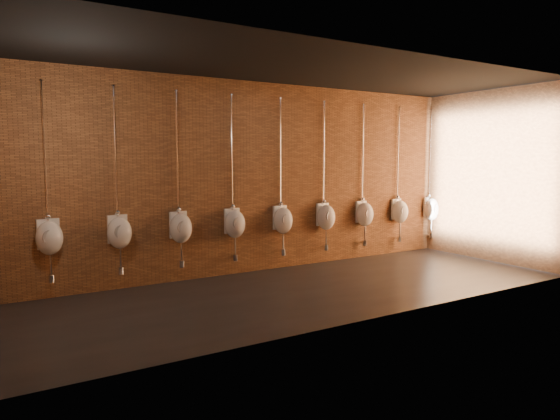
# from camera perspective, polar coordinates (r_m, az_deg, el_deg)

# --- Properties ---
(ground) EXTENTS (8.50, 8.50, 0.00)m
(ground) POSITION_cam_1_polar(r_m,az_deg,el_deg) (7.39, 2.55, -9.20)
(ground) COLOR black
(ground) RESTS_ON ground
(room_shell) EXTENTS (8.54, 3.04, 3.22)m
(room_shell) POSITION_cam_1_polar(r_m,az_deg,el_deg) (7.13, 2.62, 6.60)
(room_shell) COLOR black
(room_shell) RESTS_ON ground
(urinal_1) EXTENTS (0.41, 0.37, 2.71)m
(urinal_1) POSITION_cam_1_polar(r_m,az_deg,el_deg) (7.42, -24.87, -2.78)
(urinal_1) COLOR white
(urinal_1) RESTS_ON ground
(urinal_2) EXTENTS (0.41, 0.37, 2.71)m
(urinal_2) POSITION_cam_1_polar(r_m,az_deg,el_deg) (7.57, -17.89, -2.35)
(urinal_2) COLOR white
(urinal_2) RESTS_ON ground
(urinal_3) EXTENTS (0.41, 0.37, 2.71)m
(urinal_3) POSITION_cam_1_polar(r_m,az_deg,el_deg) (7.83, -11.29, -1.91)
(urinal_3) COLOR white
(urinal_3) RESTS_ON ground
(urinal_4) EXTENTS (0.41, 0.37, 2.71)m
(urinal_4) POSITION_cam_1_polar(r_m,az_deg,el_deg) (8.19, -5.20, -1.48)
(urinal_4) COLOR white
(urinal_4) RESTS_ON ground
(urinal_5) EXTENTS (0.41, 0.37, 2.71)m
(urinal_5) POSITION_cam_1_polar(r_m,az_deg,el_deg) (8.64, 0.32, -1.08)
(urinal_5) COLOR white
(urinal_5) RESTS_ON ground
(urinal_6) EXTENTS (0.41, 0.37, 2.71)m
(urinal_6) POSITION_cam_1_polar(r_m,az_deg,el_deg) (9.15, 5.26, -0.71)
(urinal_6) COLOR white
(urinal_6) RESTS_ON ground
(urinal_7) EXTENTS (0.41, 0.37, 2.71)m
(urinal_7) POSITION_cam_1_polar(r_m,az_deg,el_deg) (9.73, 9.64, -0.38)
(urinal_7) COLOR white
(urinal_7) RESTS_ON ground
(urinal_8) EXTENTS (0.41, 0.37, 2.71)m
(urinal_8) POSITION_cam_1_polar(r_m,az_deg,el_deg) (10.36, 13.52, -0.08)
(urinal_8) COLOR white
(urinal_8) RESTS_ON ground
(urinal_9) EXTENTS (0.41, 0.37, 2.71)m
(urinal_9) POSITION_cam_1_polar(r_m,az_deg,el_deg) (11.03, 16.93, 0.18)
(urinal_9) COLOR white
(urinal_9) RESTS_ON ground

